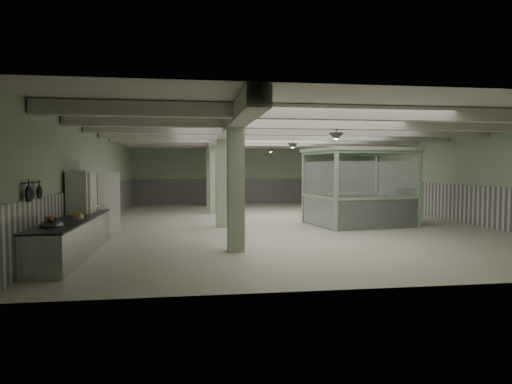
{
  "coord_description": "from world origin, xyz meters",
  "views": [
    {
      "loc": [
        -3.7,
        -17.64,
        2.15
      ],
      "look_at": [
        -1.32,
        -1.6,
        1.3
      ],
      "focal_mm": 32.0,
      "sensor_mm": 36.0,
      "label": 1
    }
  ],
  "objects": [
    {
      "name": "pendant_front",
      "position": [
        0.5,
        -5.0,
        3.05
      ],
      "size": [
        0.44,
        0.44,
        0.22
      ],
      "primitive_type": "cone",
      "rotation": [
        3.14,
        0.0,
        0.0
      ],
      "color": "#324231",
      "rests_on": "ceiling"
    },
    {
      "name": "column_b",
      "position": [
        -2.5,
        -1.0,
        1.8
      ],
      "size": [
        0.42,
        0.42,
        3.6
      ],
      "primitive_type": "cube",
      "color": "#A3B693",
      "rests_on": "floor"
    },
    {
      "name": "column_a",
      "position": [
        -2.5,
        -6.0,
        1.8
      ],
      "size": [
        0.42,
        0.42,
        3.6
      ],
      "primitive_type": "cube",
      "color": "#A3B693",
      "rests_on": "floor"
    },
    {
      "name": "guard_booth",
      "position": [
        2.67,
        -1.22,
        1.92
      ],
      "size": [
        3.99,
        3.53,
        2.89
      ],
      "rotation": [
        0.0,
        0.0,
        0.15
      ],
      "color": "#93B18D",
      "rests_on": "floor"
    },
    {
      "name": "pendant_mid",
      "position": [
        0.5,
        0.5,
        3.05
      ],
      "size": [
        0.44,
        0.44,
        0.22
      ],
      "primitive_type": "cone",
      "rotation": [
        3.14,
        0.0,
        0.0
      ],
      "color": "#324231",
      "rests_on": "ceiling"
    },
    {
      "name": "beam_f",
      "position": [
        0.0,
        5.0,
        3.42
      ],
      "size": [
        13.9,
        0.35,
        0.32
      ],
      "primitive_type": "cube",
      "color": "beige",
      "rests_on": "ceiling"
    },
    {
      "name": "walkin_cooler",
      "position": [
        -6.62,
        -4.0,
        0.98
      ],
      "size": [
        0.99,
        2.15,
        1.97
      ],
      "color": "silver",
      "rests_on": "floor"
    },
    {
      "name": "ceiling",
      "position": [
        0.0,
        0.0,
        3.6
      ],
      "size": [
        14.0,
        20.0,
        0.02
      ],
      "primitive_type": "cube",
      "color": "beige",
      "rests_on": "wall_back"
    },
    {
      "name": "pitcher_near",
      "position": [
        -6.57,
        -3.66,
        1.06
      ],
      "size": [
        0.28,
        0.3,
        0.32
      ],
      "primitive_type": null,
      "rotation": [
        0.0,
        0.0,
        -0.27
      ],
      "color": "#B0B0B5",
      "rests_on": "prep_counter"
    },
    {
      "name": "filing_cabinet",
      "position": [
        4.86,
        -0.63,
        0.69
      ],
      "size": [
        0.56,
        0.71,
        1.37
      ],
      "primitive_type": "cube",
      "rotation": [
        0.0,
        0.0,
        0.19
      ],
      "color": "#5F6453",
      "rests_on": "floor"
    },
    {
      "name": "column_c",
      "position": [
        -2.5,
        4.0,
        1.8
      ],
      "size": [
        0.42,
        0.42,
        3.6
      ],
      "primitive_type": "cube",
      "color": "#A3B693",
      "rests_on": "floor"
    },
    {
      "name": "wall_left",
      "position": [
        -7.0,
        0.0,
        1.8
      ],
      "size": [
        0.02,
        20.0,
        3.6
      ],
      "primitive_type": "cube",
      "color": "#A4BB96",
      "rests_on": "floor"
    },
    {
      "name": "pendant_back",
      "position": [
        0.5,
        5.5,
        3.05
      ],
      "size": [
        0.44,
        0.44,
        0.22
      ],
      "primitive_type": "cone",
      "rotation": [
        3.14,
        0.0,
        0.0
      ],
      "color": "#324231",
      "rests_on": "ceiling"
    },
    {
      "name": "skillet_near",
      "position": [
        -6.88,
        -7.93,
        1.63
      ],
      "size": [
        0.04,
        0.32,
        0.32
      ],
      "primitive_type": "cylinder",
      "rotation": [
        0.0,
        1.57,
        0.0
      ],
      "color": "black",
      "rests_on": "hook_rail"
    },
    {
      "name": "beam_c",
      "position": [
        0.0,
        -2.5,
        3.42
      ],
      "size": [
        13.9,
        0.35,
        0.32
      ],
      "primitive_type": "cube",
      "color": "beige",
      "rests_on": "ceiling"
    },
    {
      "name": "veg_colander",
      "position": [
        -6.58,
        -7.52,
        1.01
      ],
      "size": [
        0.51,
        0.51,
        0.22
      ],
      "primitive_type": null,
      "rotation": [
        0.0,
        0.0,
        -0.05
      ],
      "color": "#45454B",
      "rests_on": "prep_counter"
    },
    {
      "name": "column_d",
      "position": [
        -2.5,
        8.0,
        1.8
      ],
      "size": [
        0.42,
        0.42,
        3.6
      ],
      "primitive_type": "cube",
      "color": "#A3B693",
      "rests_on": "floor"
    },
    {
      "name": "wall_back",
      "position": [
        0.0,
        10.0,
        1.8
      ],
      "size": [
        14.0,
        0.02,
        3.6
      ],
      "primitive_type": "cube",
      "color": "#A4BB96",
      "rests_on": "floor"
    },
    {
      "name": "wall_right",
      "position": [
        7.0,
        0.0,
        1.8
      ],
      "size": [
        0.02,
        20.0,
        3.6
      ],
      "primitive_type": "cube",
      "color": "#A4BB96",
      "rests_on": "floor"
    },
    {
      "name": "beam_d",
      "position": [
        0.0,
        0.0,
        3.42
      ],
      "size": [
        13.9,
        0.35,
        0.32
      ],
      "primitive_type": "cube",
      "color": "beige",
      "rests_on": "ceiling"
    },
    {
      "name": "wainscot_left",
      "position": [
        -6.97,
        0.0,
        0.75
      ],
      "size": [
        0.05,
        19.9,
        1.5
      ],
      "primitive_type": "cube",
      "color": "silver",
      "rests_on": "floor"
    },
    {
      "name": "beam_e",
      "position": [
        0.0,
        2.5,
        3.42
      ],
      "size": [
        13.9,
        0.35,
        0.32
      ],
      "primitive_type": "cube",
      "color": "beige",
      "rests_on": "ceiling"
    },
    {
      "name": "beam_g",
      "position": [
        0.0,
        7.5,
        3.42
      ],
      "size": [
        13.9,
        0.35,
        0.32
      ],
      "primitive_type": "cube",
      "color": "beige",
      "rests_on": "ceiling"
    },
    {
      "name": "orange_bowl",
      "position": [
        -6.38,
        -6.02,
        0.95
      ],
      "size": [
        0.33,
        0.33,
        0.09
      ],
      "primitive_type": "cylinder",
      "rotation": [
        0.0,
        0.0,
        -0.38
      ],
      "color": "#B2B2B7",
      "rests_on": "prep_counter"
    },
    {
      "name": "beam_a",
      "position": [
        0.0,
        -7.5,
        3.42
      ],
      "size": [
        13.9,
        0.35,
        0.32
      ],
      "primitive_type": "cube",
      "color": "beige",
      "rests_on": "ceiling"
    },
    {
      "name": "girder",
      "position": [
        -2.5,
        0.0,
        3.38
      ],
      "size": [
        0.45,
        19.9,
        0.4
      ],
      "primitive_type": "cube",
      "color": "beige",
      "rests_on": "ceiling"
    },
    {
      "name": "wainscot_back",
      "position": [
        0.0,
        9.97,
        0.75
      ],
      "size": [
        13.9,
        0.05,
        1.5
      ],
      "primitive_type": "cube",
      "color": "silver",
      "rests_on": "floor"
    },
    {
      "name": "skillet_far",
      "position": [
        -6.88,
        -7.28,
        1.63
      ],
      "size": [
        0.04,
        0.28,
        0.28
      ],
      "primitive_type": "cylinder",
      "rotation": [
        0.0,
        1.57,
        0.0
      ],
      "color": "black",
      "rests_on": "hook_rail"
    },
    {
      "name": "prep_counter",
      "position": [
        -6.54,
        -5.92,
        0.46
      ],
      "size": [
        0.94,
        5.39,
        0.91
      ],
      "color": "#B0B0B5",
      "rests_on": "floor"
    },
    {
      "name": "wall_front",
      "position": [
        0.0,
        -10.0,
        1.8
      ],
      "size": [
        14.0,
        0.02,
        3.6
      ],
      "primitive_type": "cube",
      "color": "#A4BB96",
      "rests_on": "floor"
    },
    {
      "name": "pitcher_far",
      "position": [
        -6.43,
        -3.64,
        1.03
      ],
      "size": [
        0.23,
        0.25,
        0.26
      ],
      "primitive_type": null,
      "rotation": [
        0.0,
        0.0,
        0.32
      ],
      "color": "#B0B0B5",
      "rests_on": "prep_counter"
    },
    {
      "name": "wainscot_right",
      "position": [
        6.97,
        0.0,
        0.75
      ],
      "size": [
        0.05,
        19.9,
        1.5
      ],
      "primitive_type": "cube",
      "color": "silver",
      "rests_on": "floor"
    },
    {
      "name": "hook_rail",
      "position": [
        -6.93,
        -7.6,
        1.85
      ],
      "size": [
        0.02,
        1.2,
        0.02
      ],
      "primitive_type": "cylinder",
      "rotation": [
        1.57,
        0.0,
        0.0
      ],
      "color": "black",
      "rests_on": "wall_left"
    },
    {
      "name": "beam_b",
      "position": [
        0.0,
        -5.0,
        3.42
      ],
      "size": [
        13.9,
        0.35,
        0.32
      ],
      "primitive_type": "cube",
      "color": "beige",
      "rests_on": "ceiling"
    },
    {
      "name": "floor",
      "position": [
        0.0,
        0.0,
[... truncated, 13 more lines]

